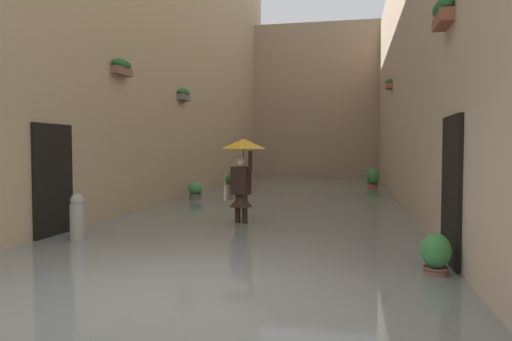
# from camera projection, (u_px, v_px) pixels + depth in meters

# --- Properties ---
(ground_plane) EXTENTS (60.00, 60.00, 0.00)m
(ground_plane) POSITION_uv_depth(u_px,v_px,m) (290.00, 203.00, 15.22)
(ground_plane) COLOR gray
(flood_water) EXTENTS (7.50, 26.45, 0.17)m
(flood_water) POSITION_uv_depth(u_px,v_px,m) (290.00, 200.00, 15.22)
(flood_water) COLOR slate
(flood_water) RESTS_ON ground_plane
(building_facade_left) EXTENTS (2.04, 24.45, 8.26)m
(building_facade_left) POSITION_uv_depth(u_px,v_px,m) (429.00, 70.00, 14.16)
(building_facade_left) COLOR tan
(building_facade_left) RESTS_ON ground_plane
(building_facade_right) EXTENTS (2.04, 24.45, 11.73)m
(building_facade_right) POSITION_uv_depth(u_px,v_px,m) (165.00, 27.00, 15.80)
(building_facade_right) COLOR tan
(building_facade_right) RESTS_ON ground_plane
(building_facade_far) EXTENTS (10.30, 1.80, 8.49)m
(building_facade_far) POSITION_uv_depth(u_px,v_px,m) (316.00, 104.00, 25.91)
(building_facade_far) COLOR gray
(building_facade_far) RESTS_ON ground_plane
(person_wading) EXTENTS (0.96, 0.96, 2.03)m
(person_wading) POSITION_uv_depth(u_px,v_px,m) (242.00, 166.00, 9.90)
(person_wading) COLOR black
(person_wading) RESTS_ON ground_plane
(potted_plant_far_right) EXTENTS (0.37, 0.37, 0.77)m
(potted_plant_far_right) POSITION_uv_depth(u_px,v_px,m) (230.00, 182.00, 18.92)
(potted_plant_far_right) COLOR brown
(potted_plant_far_right) RESTS_ON ground_plane
(potted_plant_near_left) EXTENTS (0.53, 0.53, 0.92)m
(potted_plant_near_left) POSITION_uv_depth(u_px,v_px,m) (373.00, 179.00, 19.43)
(potted_plant_near_left) COLOR #9E563D
(potted_plant_near_left) RESTS_ON ground_plane
(potted_plant_mid_right) EXTENTS (0.49, 0.49, 0.71)m
(potted_plant_mid_right) POSITION_uv_depth(u_px,v_px,m) (195.00, 192.00, 14.71)
(potted_plant_mid_right) COLOR #66605B
(potted_plant_mid_right) RESTS_ON ground_plane
(potted_plant_mid_left) EXTENTS (0.37, 0.37, 0.69)m
(potted_plant_mid_left) POSITION_uv_depth(u_px,v_px,m) (436.00, 258.00, 5.88)
(potted_plant_mid_left) COLOR brown
(potted_plant_mid_left) RESTS_ON ground_plane
(mooring_bollard) EXTENTS (0.26, 0.26, 0.97)m
(mooring_bollard) POSITION_uv_depth(u_px,v_px,m) (78.00, 221.00, 8.16)
(mooring_bollard) COLOR gray
(mooring_bollard) RESTS_ON ground_plane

